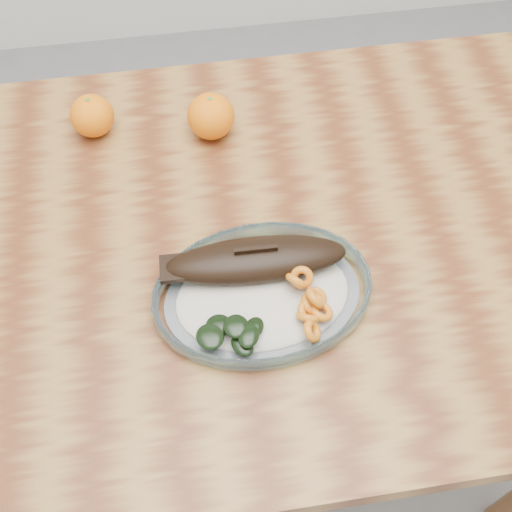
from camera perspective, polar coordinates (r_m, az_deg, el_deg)
The scene contains 5 objects.
ground at distance 1.64m, azimuth -1.45°, elevation -13.68°, with size 3.00×3.00×0.00m, color slate.
dining_table at distance 1.05m, azimuth -2.20°, elevation -1.43°, with size 1.20×0.80×0.75m.
plated_meal at distance 0.90m, azimuth 0.56°, elevation -3.07°, with size 0.58×0.58×0.08m.
orange_left at distance 1.12m, azimuth -14.37°, elevation 11.98°, with size 0.07×0.07×0.07m, color #FB6B05.
orange_right at distance 1.08m, azimuth -4.03°, elevation 12.29°, with size 0.08×0.08×0.08m, color #FB6B05.
Camera 1 is at (-0.05, -0.56, 1.54)m, focal length 45.00 mm.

